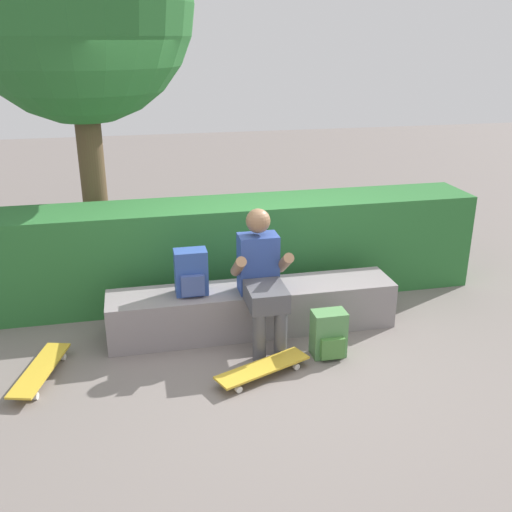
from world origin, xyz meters
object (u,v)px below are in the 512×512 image
Objects in this scene: skateboard_near_person at (263,368)px; person_skater at (262,275)px; bench_main at (253,309)px; skateboard_beside_bench at (40,370)px; backpack_on_ground at (329,335)px; backpack_on_bench at (191,273)px.

person_skater is at bearing 78.28° from skateboard_near_person.
bench_main is at bearing 83.58° from skateboard_near_person.
skateboard_near_person is 1.75m from skateboard_beside_bench.
backpack_on_bench is at bearing 151.93° from backpack_on_ground.
person_skater is 1.44× the size of skateboard_near_person.
skateboard_near_person is (-0.12, -0.57, -0.55)m from person_skater.
skateboard_near_person is at bearing -59.34° from backpack_on_bench.
skateboard_near_person is 0.99× the size of skateboard_beside_bench.
backpack_on_ground is (2.33, -0.14, 0.12)m from skateboard_beside_bench.
backpack_on_bench is at bearing 18.85° from skateboard_beside_bench.
backpack_on_bench reaches higher than backpack_on_ground.
person_skater is at bearing 6.97° from skateboard_beside_bench.
backpack_on_bench reaches higher than skateboard_near_person.
skateboard_near_person is at bearing -161.63° from backpack_on_ground.
backpack_on_bench is 1.00× the size of backpack_on_ground.
skateboard_beside_bench is at bearing -173.03° from person_skater.
bench_main is at bearing 0.98° from backpack_on_bench.
skateboard_beside_bench is (-1.72, 0.35, 0.00)m from skateboard_near_person.
bench_main reaches higher than backpack_on_ground.
backpack_on_bench reaches higher than bench_main.
backpack_on_ground is at bearing -47.94° from bench_main.
backpack_on_ground is at bearing -3.51° from skateboard_beside_bench.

